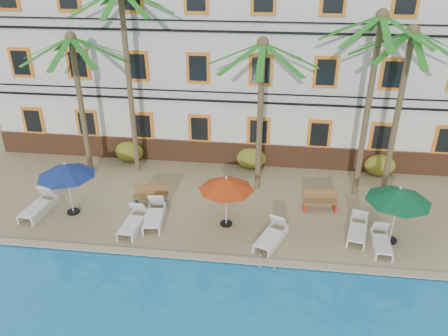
# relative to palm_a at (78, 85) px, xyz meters

# --- Properties ---
(ground) EXTENTS (100.00, 100.00, 0.00)m
(ground) POSITION_rel_palm_a_xyz_m (6.74, -5.04, -4.80)
(ground) COLOR #384C23
(ground) RESTS_ON ground
(pool_deck) EXTENTS (30.00, 12.00, 0.25)m
(pool_deck) POSITION_rel_palm_a_xyz_m (6.74, -0.04, -4.67)
(pool_deck) COLOR tan
(pool_deck) RESTS_ON ground
(pool_coping) EXTENTS (30.00, 0.35, 0.06)m
(pool_coping) POSITION_rel_palm_a_xyz_m (6.74, -5.94, -4.52)
(pool_coping) COLOR tan
(pool_coping) RESTS_ON pool_deck
(hotel_building) EXTENTS (25.40, 6.44, 10.22)m
(hotel_building) POSITION_rel_palm_a_xyz_m (6.74, 4.94, 0.57)
(hotel_building) COLOR silver
(hotel_building) RESTS_ON pool_deck
(palm_a) EXTENTS (4.62, 4.62, 6.94)m
(palm_a) POSITION_rel_palm_a_xyz_m (0.00, 0.00, 0.00)
(palm_a) COLOR brown
(palm_a) RESTS_ON pool_deck
(palm_b) EXTENTS (4.62, 4.62, 8.86)m
(palm_b) POSITION_rel_palm_a_xyz_m (2.22, 0.63, 1.10)
(palm_b) COLOR brown
(palm_b) RESTS_ON pool_deck
(palm_c) EXTENTS (4.62, 4.62, 6.99)m
(palm_c) POSITION_rel_palm_a_xyz_m (8.38, -0.49, 0.03)
(palm_c) COLOR brown
(palm_c) RESTS_ON pool_deck
(palm_d) EXTENTS (4.62, 4.62, 8.12)m
(palm_d) POSITION_rel_palm_a_xyz_m (12.87, -0.45, 0.68)
(palm_d) COLOR brown
(palm_d) RESTS_ON pool_deck
(palm_e) EXTENTS (4.62, 4.62, 7.59)m
(palm_e) POSITION_rel_palm_a_xyz_m (14.06, -0.61, 0.38)
(palm_e) COLOR brown
(palm_e) RESTS_ON pool_deck
(shrub_left) EXTENTS (1.50, 0.90, 1.10)m
(shrub_left) POSITION_rel_palm_a_xyz_m (1.51, 1.56, -4.00)
(shrub_left) COLOR #325B1A
(shrub_left) RESTS_ON pool_deck
(shrub_mid) EXTENTS (1.50, 0.90, 1.10)m
(shrub_mid) POSITION_rel_palm_a_xyz_m (7.94, 1.56, -4.00)
(shrub_mid) COLOR #325B1A
(shrub_mid) RESTS_ON pool_deck
(shrub_right) EXTENTS (1.50, 0.90, 1.10)m
(shrub_right) POSITION_rel_palm_a_xyz_m (14.30, 1.56, -4.00)
(shrub_right) COLOR #325B1A
(shrub_right) RESTS_ON pool_deck
(umbrella_blue) EXTENTS (2.39, 2.39, 2.39)m
(umbrella_blue) POSITION_rel_palm_a_xyz_m (0.67, -3.61, -2.51)
(umbrella_blue) COLOR black
(umbrella_blue) RESTS_ON pool_deck
(umbrella_red) EXTENTS (2.22, 2.22, 2.23)m
(umbrella_red) POSITION_rel_palm_a_xyz_m (7.29, -3.69, -2.65)
(umbrella_red) COLOR black
(umbrella_red) RESTS_ON pool_deck
(umbrella_green) EXTENTS (2.41, 2.41, 2.41)m
(umbrella_green) POSITION_rel_palm_a_xyz_m (13.71, -4.01, -2.49)
(umbrella_green) COLOR black
(umbrella_green) RESTS_ON pool_deck
(lounger_a) EXTENTS (0.92, 2.10, 0.96)m
(lounger_a) POSITION_rel_palm_a_xyz_m (-0.76, -3.73, -4.24)
(lounger_a) COLOR white
(lounger_a) RESTS_ON pool_deck
(lounger_b) EXTENTS (0.80, 1.94, 0.90)m
(lounger_b) POSITION_rel_palm_a_xyz_m (3.60, -4.38, -4.26)
(lounger_b) COLOR white
(lounger_b) RESTS_ON pool_deck
(lounger_c) EXTENTS (0.95, 2.08, 0.95)m
(lounger_c) POSITION_rel_palm_a_xyz_m (4.32, -3.80, -4.24)
(lounger_c) COLOR white
(lounger_c) RESTS_ON pool_deck
(lounger_d) EXTENTS (1.37, 2.05, 0.91)m
(lounger_d) POSITION_rel_palm_a_xyz_m (9.16, -4.63, -4.25)
(lounger_d) COLOR white
(lounger_d) RESTS_ON pool_deck
(lounger_e) EXTENTS (1.06, 1.98, 0.89)m
(lounger_e) POSITION_rel_palm_a_xyz_m (12.51, -3.78, -4.26)
(lounger_e) COLOR white
(lounger_e) RESTS_ON pool_deck
(lounger_f) EXTENTS (0.72, 1.79, 0.83)m
(lounger_f) POSITION_rel_palm_a_xyz_m (13.29, -4.42, -4.28)
(lounger_f) COLOR white
(lounger_f) RESTS_ON pool_deck
(bench_left) EXTENTS (1.55, 0.66, 0.93)m
(bench_left) POSITION_rel_palm_a_xyz_m (3.81, -2.53, -4.08)
(bench_left) COLOR olive
(bench_left) RESTS_ON pool_deck
(bench_right) EXTENTS (1.55, 0.65, 0.93)m
(bench_right) POSITION_rel_palm_a_xyz_m (11.15, -2.02, -4.08)
(bench_right) COLOR olive
(bench_right) RESTS_ON pool_deck
(pool_ladder) EXTENTS (0.54, 0.74, 0.74)m
(pool_ladder) POSITION_rel_palm_a_xyz_m (9.06, -6.04, -4.55)
(pool_ladder) COLOR silver
(pool_ladder) RESTS_ON ground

